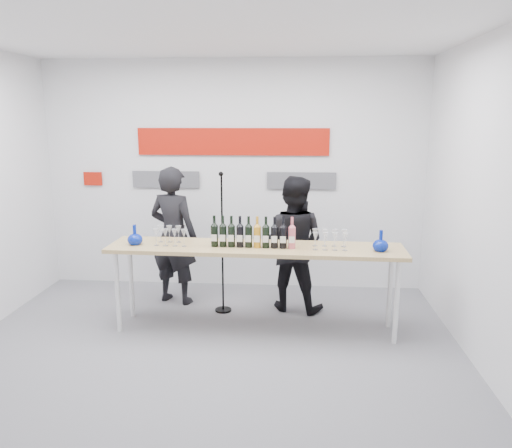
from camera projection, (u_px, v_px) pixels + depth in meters
name	position (u px, v px, depth m)	size (l,w,h in m)	color
ground	(211.00, 350.00, 4.96)	(5.00, 5.00, 0.00)	slate
back_wall	(233.00, 176.00, 6.59)	(5.00, 0.04, 3.00)	silver
signage	(228.00, 153.00, 6.50)	(3.38, 0.02, 0.79)	#AE1407
tasting_table	(255.00, 253.00, 5.26)	(3.12, 0.70, 0.93)	tan
wine_bottles	(253.00, 232.00, 5.17)	(0.89, 0.10, 0.33)	black
decanter_left	(135.00, 235.00, 5.30)	(0.16, 0.16, 0.21)	#071E91
decanter_right	(381.00, 241.00, 5.04)	(0.16, 0.16, 0.21)	#071E91
glasses_left	(170.00, 236.00, 5.31)	(0.36, 0.23, 0.18)	silver
glasses_right	(330.00, 239.00, 5.15)	(0.37, 0.23, 0.18)	silver
presenter_left	(174.00, 236.00, 6.08)	(0.62, 0.41, 1.69)	black
presenter_right	(293.00, 244.00, 5.88)	(0.78, 0.61, 1.60)	black
mic_stand	(223.00, 270.00, 5.84)	(0.19, 0.19, 1.67)	black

